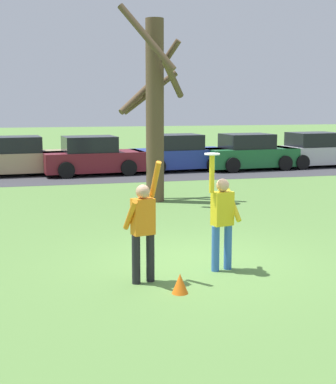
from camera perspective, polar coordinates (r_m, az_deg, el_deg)
ground_plane at (r=10.57m, az=3.34°, el=-7.23°), size 120.00×120.00×0.00m
person_catcher at (r=9.95m, az=5.53°, el=-2.46°), size 0.57×0.49×2.08m
person_defender at (r=9.23m, az=-2.55°, el=-3.35°), size 0.60×0.52×2.04m
frisbee_disc at (r=9.67m, az=4.50°, el=3.87°), size 0.27×0.27×0.02m
parked_car_tan at (r=23.95m, az=-15.03°, el=3.41°), size 4.24×2.31×1.59m
parked_car_maroon at (r=23.51m, az=-7.69°, el=3.54°), size 4.24×2.31×1.59m
parked_car_blue at (r=24.65m, az=1.03°, el=3.87°), size 4.24×2.31×1.59m
parked_car_green at (r=25.35m, az=8.21°, el=3.92°), size 4.24×2.31×1.59m
parked_car_silver at (r=27.12m, az=14.67°, el=4.05°), size 4.24×2.31×1.59m
parking_strip at (r=24.27m, az=-3.24°, el=2.06°), size 26.59×6.40×0.01m
bare_tree_tall at (r=16.86m, az=-1.37°, el=8.83°), size 2.09×2.24×5.70m
field_cone_orange at (r=8.91m, az=1.23°, el=-9.27°), size 0.26×0.26×0.32m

